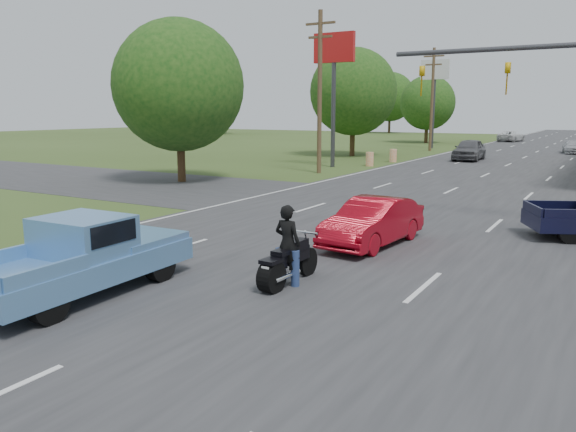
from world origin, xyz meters
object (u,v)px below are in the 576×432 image
Objects in this scene: motorcycle at (286,264)px; distant_car_silver at (573,147)px; red_convertible at (373,222)px; rider at (288,248)px; distant_car_grey at (469,150)px; blue_pickup at (86,255)px; distant_car_white at (511,136)px.

motorcycle is 0.53× the size of distant_car_silver.
rider reaches higher than red_convertible.
distant_car_silver is at bearing 60.53° from distant_car_grey.
blue_pickup is (-3.64, -7.28, 0.17)m from red_convertible.
rider is at bearing 104.72° from distant_car_white.
motorcycle is 0.43× the size of blue_pickup.
distant_car_silver is (6.62, 12.65, -0.25)m from distant_car_grey.
distant_car_silver is at bearing 92.56° from red_convertible.
blue_pickup is 1.02× the size of distant_car_grey.
motorcycle is at bearing 104.71° from distant_car_white.
distant_car_grey is at bearing 99.35° from motorcycle.
distant_car_grey is 14.28m from distant_car_silver.
red_convertible is 4.67m from motorcycle.
rider reaches higher than distant_car_silver.
red_convertible is at bearing -89.57° from rider.
distant_car_grey is at bearing -125.82° from distant_car_silver.
motorcycle is at bearing -86.73° from red_convertible.
red_convertible is at bearing -100.97° from distant_car_silver.
distant_car_white is at bearing 101.25° from red_convertible.
distant_car_grey is at bearing -80.63° from rider.
motorcycle is 1.27× the size of rider.
distant_car_white is at bearing 90.27° from blue_pickup.
distant_car_silver is at bearing 123.46° from distant_car_white.
distant_car_white reaches higher than red_convertible.
motorcycle is at bearing 90.00° from rider.
red_convertible is 44.01m from distant_car_silver.
blue_pickup is (-3.47, -2.62, 0.35)m from motorcycle.
blue_pickup is at bearing -104.61° from distant_car_silver.
rider is (-0.17, -4.60, 0.19)m from red_convertible.
red_convertible reaches higher than motorcycle.
distant_car_white is (-6.40, 67.96, -0.19)m from rider.
distant_car_grey reaches higher than distant_car_white.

